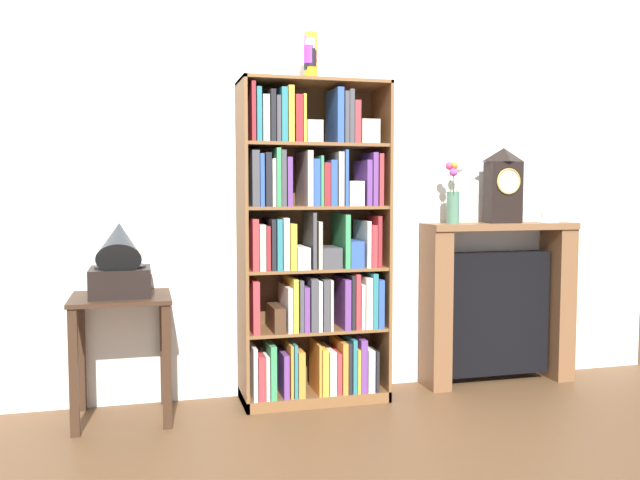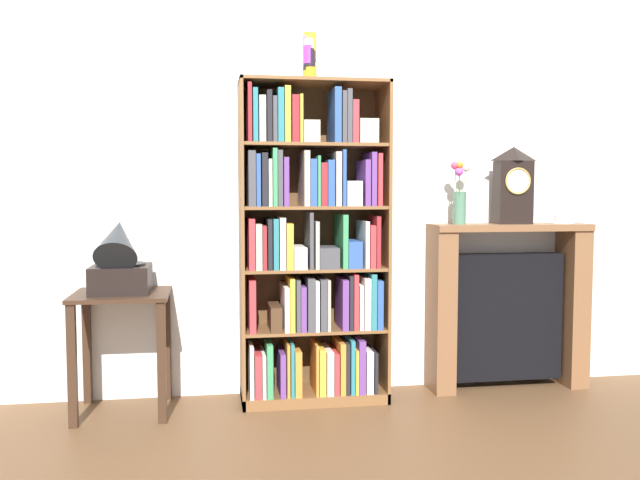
{
  "view_description": "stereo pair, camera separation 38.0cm",
  "coord_description": "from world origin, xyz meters",
  "px_view_note": "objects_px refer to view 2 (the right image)",
  "views": [
    {
      "loc": [
        -0.93,
        -3.58,
        1.2
      ],
      "look_at": [
        0.04,
        0.09,
        0.92
      ],
      "focal_mm": 37.7,
      "sensor_mm": 36.0,
      "label": 1
    },
    {
      "loc": [
        -0.56,
        -3.66,
        1.2
      ],
      "look_at": [
        0.04,
        0.09,
        0.92
      ],
      "focal_mm": 37.7,
      "sensor_mm": 36.0,
      "label": 2
    }
  ],
  "objects_px": {
    "bookshelf": "(312,253)",
    "flower_vase": "(460,197)",
    "mantel_clock": "(513,185)",
    "cup_stack": "(310,57)",
    "fireplace_mantel": "(506,307)",
    "gramophone": "(119,260)",
    "side_table_left": "(122,324)",
    "teacup_with_saucer": "(562,220)"
  },
  "relations": [
    {
      "from": "gramophone",
      "to": "teacup_with_saucer",
      "type": "relative_size",
      "value": 3.23
    },
    {
      "from": "teacup_with_saucer",
      "to": "mantel_clock",
      "type": "bearing_deg",
      "value": -179.57
    },
    {
      "from": "bookshelf",
      "to": "flower_vase",
      "type": "relative_size",
      "value": 4.89
    },
    {
      "from": "side_table_left",
      "to": "gramophone",
      "type": "relative_size",
      "value": 1.41
    },
    {
      "from": "cup_stack",
      "to": "side_table_left",
      "type": "distance_m",
      "value": 1.78
    },
    {
      "from": "mantel_clock",
      "to": "teacup_with_saucer",
      "type": "bearing_deg",
      "value": 0.43
    },
    {
      "from": "teacup_with_saucer",
      "to": "side_table_left",
      "type": "bearing_deg",
      "value": -177.63
    },
    {
      "from": "cup_stack",
      "to": "flower_vase",
      "type": "distance_m",
      "value": 1.19
    },
    {
      "from": "cup_stack",
      "to": "side_table_left",
      "type": "bearing_deg",
      "value": -178.37
    },
    {
      "from": "bookshelf",
      "to": "teacup_with_saucer",
      "type": "xyz_separation_m",
      "value": [
        1.54,
        0.06,
        0.18
      ]
    },
    {
      "from": "cup_stack",
      "to": "fireplace_mantel",
      "type": "distance_m",
      "value": 1.89
    },
    {
      "from": "gramophone",
      "to": "cup_stack",
      "type": "bearing_deg",
      "value": 4.18
    },
    {
      "from": "fireplace_mantel",
      "to": "mantel_clock",
      "type": "height_order",
      "value": "mantel_clock"
    },
    {
      "from": "mantel_clock",
      "to": "flower_vase",
      "type": "relative_size",
      "value": 1.24
    },
    {
      "from": "cup_stack",
      "to": "gramophone",
      "type": "distance_m",
      "value": 1.51
    },
    {
      "from": "flower_vase",
      "to": "bookshelf",
      "type": "bearing_deg",
      "value": -176.98
    },
    {
      "from": "side_table_left",
      "to": "gramophone",
      "type": "bearing_deg",
      "value": -90.0
    },
    {
      "from": "gramophone",
      "to": "flower_vase",
      "type": "distance_m",
      "value": 1.96
    },
    {
      "from": "bookshelf",
      "to": "gramophone",
      "type": "relative_size",
      "value": 3.9
    },
    {
      "from": "flower_vase",
      "to": "teacup_with_saucer",
      "type": "distance_m",
      "value": 0.67
    },
    {
      "from": "cup_stack",
      "to": "side_table_left",
      "type": "xyz_separation_m",
      "value": [
        -1.03,
        -0.03,
        -1.45
      ]
    },
    {
      "from": "side_table_left",
      "to": "fireplace_mantel",
      "type": "relative_size",
      "value": 0.65
    },
    {
      "from": "side_table_left",
      "to": "flower_vase",
      "type": "distance_m",
      "value": 2.05
    },
    {
      "from": "teacup_with_saucer",
      "to": "fireplace_mantel",
      "type": "bearing_deg",
      "value": 176.59
    },
    {
      "from": "mantel_clock",
      "to": "fireplace_mantel",
      "type": "bearing_deg",
      "value": 128.7
    },
    {
      "from": "side_table_left",
      "to": "teacup_with_saucer",
      "type": "relative_size",
      "value": 4.56
    },
    {
      "from": "side_table_left",
      "to": "teacup_with_saucer",
      "type": "bearing_deg",
      "value": 2.37
    },
    {
      "from": "bookshelf",
      "to": "fireplace_mantel",
      "type": "distance_m",
      "value": 1.26
    },
    {
      "from": "flower_vase",
      "to": "gramophone",
      "type": "bearing_deg",
      "value": -175.8
    },
    {
      "from": "flower_vase",
      "to": "teacup_with_saucer",
      "type": "xyz_separation_m",
      "value": [
        0.66,
        0.01,
        -0.14
      ]
    },
    {
      "from": "teacup_with_saucer",
      "to": "cup_stack",
      "type": "bearing_deg",
      "value": -177.15
    },
    {
      "from": "cup_stack",
      "to": "gramophone",
      "type": "relative_size",
      "value": 0.56
    },
    {
      "from": "bookshelf",
      "to": "teacup_with_saucer",
      "type": "distance_m",
      "value": 1.55
    },
    {
      "from": "mantel_clock",
      "to": "flower_vase",
      "type": "height_order",
      "value": "mantel_clock"
    },
    {
      "from": "bookshelf",
      "to": "mantel_clock",
      "type": "height_order",
      "value": "bookshelf"
    },
    {
      "from": "bookshelf",
      "to": "flower_vase",
      "type": "xyz_separation_m",
      "value": [
        0.88,
        0.05,
        0.32
      ]
    },
    {
      "from": "gramophone",
      "to": "fireplace_mantel",
      "type": "distance_m",
      "value": 2.28
    },
    {
      "from": "fireplace_mantel",
      "to": "flower_vase",
      "type": "height_order",
      "value": "flower_vase"
    },
    {
      "from": "side_table_left",
      "to": "flower_vase",
      "type": "relative_size",
      "value": 1.77
    },
    {
      "from": "side_table_left",
      "to": "flower_vase",
      "type": "height_order",
      "value": "flower_vase"
    },
    {
      "from": "cup_stack",
      "to": "teacup_with_saucer",
      "type": "distance_m",
      "value": 1.81
    },
    {
      "from": "fireplace_mantel",
      "to": "teacup_with_saucer",
      "type": "distance_m",
      "value": 0.63
    }
  ]
}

